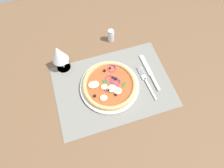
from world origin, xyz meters
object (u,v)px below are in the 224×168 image
knife (150,72)px  pizza (109,84)px  wine_glass (59,55)px  pepper_shaker (111,36)px  fork (146,81)px  plate (109,86)px

knife → pizza: bearing=92.0°
wine_glass → pepper_shaker: 28.30cm
fork → wine_glass: wine_glass is taller
pizza → pepper_shaker: bearing=70.9°
plate → pizza: bearing=-154.2°
fork → wine_glass: 39.74cm
pizza → fork: 16.89cm
wine_glass → pepper_shaker: wine_glass is taller
fork → pepper_shaker: 28.66cm
pizza → wine_glass: wine_glass is taller
pizza → pepper_shaker: size_ratio=3.53×
pizza → plate: bearing=25.8°
fork → knife: bearing=-46.1°
wine_glass → fork: bearing=-28.7°
plate → knife: plate is taller
pizza → wine_glass: 24.84cm
plate → pepper_shaker: pepper_shaker is taller
knife → pepper_shaker: size_ratio=2.99×
knife → wine_glass: (-37.21, 14.81, 9.41)cm
fork → wine_glass: (-33.86, 18.54, 9.44)cm
plate → wine_glass: bearing=136.8°
plate → pizza: (-0.09, -0.04, 1.74)cm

